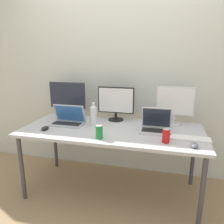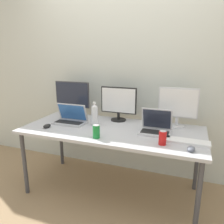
{
  "view_description": "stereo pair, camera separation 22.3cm",
  "coord_description": "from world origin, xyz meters",
  "px_view_note": "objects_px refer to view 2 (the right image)",
  "views": [
    {
      "loc": [
        0.53,
        -2.09,
        1.5
      ],
      "look_at": [
        0.0,
        0.0,
        0.92
      ],
      "focal_mm": 35.0,
      "sensor_mm": 36.0,
      "label": 1
    },
    {
      "loc": [
        0.74,
        -2.03,
        1.5
      ],
      "look_at": [
        0.0,
        0.0,
        0.92
      ],
      "focal_mm": 35.0,
      "sensor_mm": 36.0,
      "label": 2
    }
  ],
  "objects_px": {
    "mouse_by_keyboard": "(191,149)",
    "laptop_secondary": "(156,127)",
    "monitor_right": "(178,105)",
    "soda_can_by_laptop": "(96,132)",
    "monitor_center": "(119,103)",
    "mouse_by_laptop": "(47,126)",
    "keyboard_main": "(188,142)",
    "work_desk": "(112,133)",
    "water_bottle": "(95,115)",
    "laptop_silver": "(71,119)",
    "soda_can_near_keyboard": "(163,138)",
    "monitor_left": "(72,97)"
  },
  "relations": [
    {
      "from": "work_desk",
      "to": "mouse_by_keyboard",
      "type": "xyz_separation_m",
      "value": [
        0.78,
        -0.29,
        0.07
      ]
    },
    {
      "from": "mouse_by_keyboard",
      "to": "water_bottle",
      "type": "distance_m",
      "value": 1.05
    },
    {
      "from": "monitor_right",
      "to": "soda_can_by_laptop",
      "type": "relative_size",
      "value": 3.32
    },
    {
      "from": "work_desk",
      "to": "monitor_left",
      "type": "relative_size",
      "value": 4.09
    },
    {
      "from": "laptop_secondary",
      "to": "soda_can_near_keyboard",
      "type": "relative_size",
      "value": 2.4
    },
    {
      "from": "monitor_center",
      "to": "laptop_secondary",
      "type": "height_order",
      "value": "monitor_center"
    },
    {
      "from": "mouse_by_keyboard",
      "to": "laptop_secondary",
      "type": "bearing_deg",
      "value": 145.52
    },
    {
      "from": "laptop_silver",
      "to": "monitor_right",
      "type": "bearing_deg",
      "value": 14.06
    },
    {
      "from": "laptop_silver",
      "to": "mouse_by_keyboard",
      "type": "bearing_deg",
      "value": -13.71
    },
    {
      "from": "laptop_silver",
      "to": "water_bottle",
      "type": "xyz_separation_m",
      "value": [
        0.29,
        0.02,
        0.07
      ]
    },
    {
      "from": "work_desk",
      "to": "keyboard_main",
      "type": "height_order",
      "value": "keyboard_main"
    },
    {
      "from": "work_desk",
      "to": "soda_can_near_keyboard",
      "type": "relative_size",
      "value": 14.81
    },
    {
      "from": "monitor_left",
      "to": "soda_can_near_keyboard",
      "type": "bearing_deg",
      "value": -24.83
    },
    {
      "from": "monitor_left",
      "to": "soda_can_by_laptop",
      "type": "relative_size",
      "value": 3.62
    },
    {
      "from": "monitor_center",
      "to": "laptop_silver",
      "type": "xyz_separation_m",
      "value": [
        -0.47,
        -0.28,
        -0.16
      ]
    },
    {
      "from": "water_bottle",
      "to": "soda_can_by_laptop",
      "type": "bearing_deg",
      "value": -63.39
    },
    {
      "from": "mouse_by_keyboard",
      "to": "mouse_by_laptop",
      "type": "bearing_deg",
      "value": -173.43
    },
    {
      "from": "mouse_by_laptop",
      "to": "soda_can_by_laptop",
      "type": "xyz_separation_m",
      "value": [
        0.61,
        -0.09,
        0.04
      ]
    },
    {
      "from": "laptop_silver",
      "to": "work_desk",
      "type": "bearing_deg",
      "value": -2.57
    },
    {
      "from": "mouse_by_laptop",
      "to": "monitor_right",
      "type": "bearing_deg",
      "value": 28.58
    },
    {
      "from": "soda_can_near_keyboard",
      "to": "laptop_silver",
      "type": "bearing_deg",
      "value": 166.01
    },
    {
      "from": "monitor_center",
      "to": "keyboard_main",
      "type": "xyz_separation_m",
      "value": [
        0.78,
        -0.42,
        -0.2
      ]
    },
    {
      "from": "water_bottle",
      "to": "soda_can_by_laptop",
      "type": "distance_m",
      "value": 0.37
    },
    {
      "from": "monitor_right",
      "to": "soda_can_by_laptop",
      "type": "height_order",
      "value": "monitor_right"
    },
    {
      "from": "monitor_right",
      "to": "mouse_by_keyboard",
      "type": "bearing_deg",
      "value": -75.31
    },
    {
      "from": "work_desk",
      "to": "laptop_secondary",
      "type": "relative_size",
      "value": 6.18
    },
    {
      "from": "monitor_right",
      "to": "keyboard_main",
      "type": "bearing_deg",
      "value": -73.52
    },
    {
      "from": "laptop_silver",
      "to": "soda_can_by_laptop",
      "type": "distance_m",
      "value": 0.55
    },
    {
      "from": "soda_can_by_laptop",
      "to": "laptop_secondary",
      "type": "bearing_deg",
      "value": 34.01
    },
    {
      "from": "laptop_silver",
      "to": "soda_can_near_keyboard",
      "type": "height_order",
      "value": "laptop_silver"
    },
    {
      "from": "laptop_silver",
      "to": "monitor_center",
      "type": "bearing_deg",
      "value": 30.62
    },
    {
      "from": "monitor_left",
      "to": "soda_can_near_keyboard",
      "type": "height_order",
      "value": "monitor_left"
    },
    {
      "from": "monitor_center",
      "to": "laptop_secondary",
      "type": "bearing_deg",
      "value": -28.97
    },
    {
      "from": "work_desk",
      "to": "water_bottle",
      "type": "distance_m",
      "value": 0.28
    },
    {
      "from": "mouse_by_keyboard",
      "to": "water_bottle",
      "type": "height_order",
      "value": "water_bottle"
    },
    {
      "from": "monitor_center",
      "to": "mouse_by_laptop",
      "type": "relative_size",
      "value": 4.36
    },
    {
      "from": "mouse_by_keyboard",
      "to": "mouse_by_laptop",
      "type": "xyz_separation_m",
      "value": [
        -1.44,
        0.09,
        -0.0
      ]
    },
    {
      "from": "monitor_left",
      "to": "mouse_by_keyboard",
      "type": "bearing_deg",
      "value": -22.92
    },
    {
      "from": "laptop_secondary",
      "to": "work_desk",
      "type": "bearing_deg",
      "value": -174.89
    },
    {
      "from": "monitor_right",
      "to": "water_bottle",
      "type": "bearing_deg",
      "value": -162.34
    },
    {
      "from": "work_desk",
      "to": "water_bottle",
      "type": "relative_size",
      "value": 7.17
    },
    {
      "from": "keyboard_main",
      "to": "soda_can_by_laptop",
      "type": "distance_m",
      "value": 0.82
    },
    {
      "from": "laptop_silver",
      "to": "laptop_secondary",
      "type": "distance_m",
      "value": 0.95
    },
    {
      "from": "soda_can_near_keyboard",
      "to": "monitor_left",
      "type": "bearing_deg",
      "value": 155.17
    },
    {
      "from": "monitor_right",
      "to": "water_bottle",
      "type": "xyz_separation_m",
      "value": [
        -0.84,
        -0.27,
        -0.11
      ]
    },
    {
      "from": "monitor_right",
      "to": "laptop_secondary",
      "type": "relative_size",
      "value": 1.38
    },
    {
      "from": "laptop_secondary",
      "to": "water_bottle",
      "type": "distance_m",
      "value": 0.66
    },
    {
      "from": "monitor_center",
      "to": "keyboard_main",
      "type": "bearing_deg",
      "value": -28.48
    },
    {
      "from": "monitor_center",
      "to": "monitor_left",
      "type": "bearing_deg",
      "value": 179.41
    },
    {
      "from": "monitor_right",
      "to": "monitor_center",
      "type": "bearing_deg",
      "value": -179.77
    }
  ]
}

